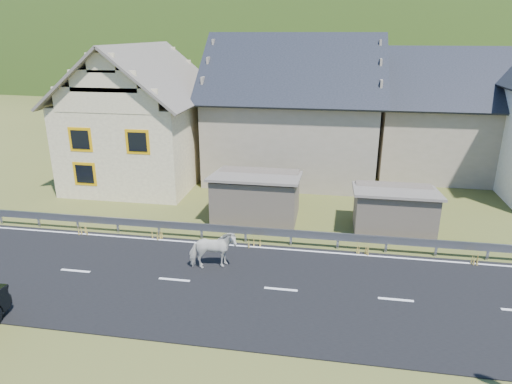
# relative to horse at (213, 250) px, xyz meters

# --- Properties ---
(ground) EXTENTS (160.00, 160.00, 0.00)m
(ground) POSITION_rel_horse_xyz_m (2.80, -1.14, -0.80)
(ground) COLOR #374219
(ground) RESTS_ON ground
(road) EXTENTS (60.00, 7.00, 0.04)m
(road) POSITION_rel_horse_xyz_m (2.80, -1.14, -0.78)
(road) COLOR black
(road) RESTS_ON ground
(lane_markings) EXTENTS (60.00, 6.60, 0.01)m
(lane_markings) POSITION_rel_horse_xyz_m (2.80, -1.14, -0.75)
(lane_markings) COLOR silver
(lane_markings) RESTS_ON road
(guardrail) EXTENTS (28.10, 0.09, 0.75)m
(guardrail) POSITION_rel_horse_xyz_m (2.80, 2.54, -0.24)
(guardrail) COLOR #93969B
(guardrail) RESTS_ON ground
(shed_left) EXTENTS (4.30, 3.30, 2.40)m
(shed_left) POSITION_rel_horse_xyz_m (0.80, 5.36, 0.30)
(shed_left) COLOR #716353
(shed_left) RESTS_ON ground
(shed_right) EXTENTS (3.80, 2.90, 2.20)m
(shed_right) POSITION_rel_horse_xyz_m (7.30, 4.86, 0.20)
(shed_right) COLOR #716353
(shed_right) RESTS_ON ground
(house_cream) EXTENTS (7.80, 9.80, 8.30)m
(house_cream) POSITION_rel_horse_xyz_m (-7.21, 10.86, 3.56)
(house_cream) COLOR #FDECB6
(house_cream) RESTS_ON ground
(house_stone_a) EXTENTS (10.80, 9.80, 8.90)m
(house_stone_a) POSITION_rel_horse_xyz_m (1.80, 13.86, 3.83)
(house_stone_a) COLOR gray
(house_stone_a) RESTS_ON ground
(house_stone_b) EXTENTS (9.80, 8.80, 8.10)m
(house_stone_b) POSITION_rel_horse_xyz_m (11.80, 15.86, 3.44)
(house_stone_b) COLOR gray
(house_stone_b) RESTS_ON ground
(mountain) EXTENTS (440.00, 280.00, 260.00)m
(mountain) POSITION_rel_horse_xyz_m (7.80, 178.86, -20.80)
(mountain) COLOR #1D3711
(mountain) RESTS_ON ground
(conifer_patch) EXTENTS (76.00, 50.00, 28.00)m
(conifer_patch) POSITION_rel_horse_xyz_m (-52.20, 108.86, 5.20)
(conifer_patch) COLOR black
(conifer_patch) RESTS_ON ground
(horse) EXTENTS (1.37, 1.97, 1.52)m
(horse) POSITION_rel_horse_xyz_m (0.00, 0.00, 0.00)
(horse) COLOR beige
(horse) RESTS_ON road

